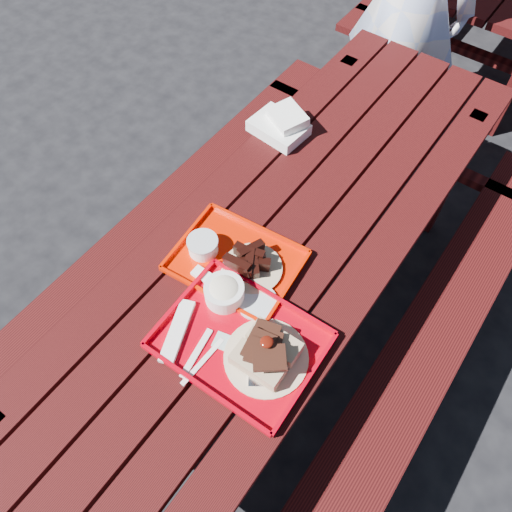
# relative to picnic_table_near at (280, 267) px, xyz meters

# --- Properties ---
(ground) EXTENTS (60.00, 60.00, 0.00)m
(ground) POSITION_rel_picnic_table_near_xyz_m (0.00, 0.00, -0.56)
(ground) COLOR black
(ground) RESTS_ON ground
(picnic_table_near) EXTENTS (1.41, 2.40, 0.75)m
(picnic_table_near) POSITION_rel_picnic_table_near_xyz_m (0.00, 0.00, 0.00)
(picnic_table_near) COLOR #3D0C0B
(picnic_table_near) RESTS_ON ground
(near_tray) EXTENTS (0.47, 0.39, 0.14)m
(near_tray) POSITION_rel_picnic_table_near_xyz_m (0.11, -0.37, 0.22)
(near_tray) COLOR #B9000F
(near_tray) RESTS_ON picnic_table_near
(far_tray) EXTENTS (0.42, 0.34, 0.07)m
(far_tray) POSITION_rel_picnic_table_near_xyz_m (-0.07, -0.18, 0.21)
(far_tray) COLOR red
(far_tray) RESTS_ON picnic_table_near
(white_cloth) EXTENTS (0.22, 0.20, 0.09)m
(white_cloth) POSITION_rel_picnic_table_near_xyz_m (-0.29, 0.41, 0.23)
(white_cloth) COLOR white
(white_cloth) RESTS_ON picnic_table_near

